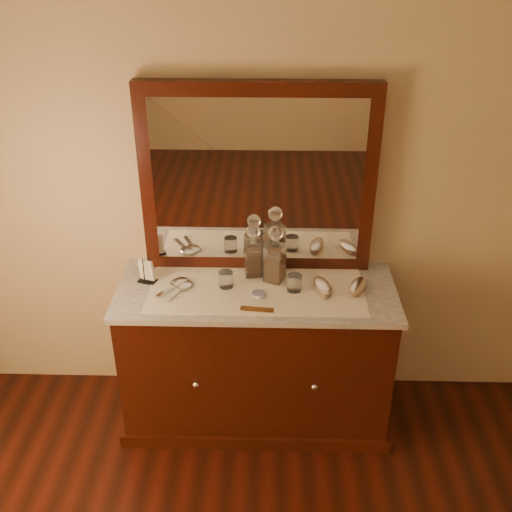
% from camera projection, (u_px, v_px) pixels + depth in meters
% --- Properties ---
extents(dresser_cabinet, '(1.40, 0.55, 0.82)m').
position_uv_depth(dresser_cabinet, '(256.00, 356.00, 3.26)').
color(dresser_cabinet, black).
rests_on(dresser_cabinet, floor).
extents(dresser_plinth, '(1.46, 0.59, 0.08)m').
position_uv_depth(dresser_plinth, '(256.00, 407.00, 3.44)').
color(dresser_plinth, black).
rests_on(dresser_plinth, floor).
extents(knob_left, '(0.04, 0.04, 0.04)m').
position_uv_depth(knob_left, '(196.00, 385.00, 2.99)').
color(knob_left, silver).
rests_on(knob_left, dresser_cabinet).
extents(knob_right, '(0.04, 0.04, 0.04)m').
position_uv_depth(knob_right, '(314.00, 387.00, 2.98)').
color(knob_right, silver).
rests_on(knob_right, dresser_cabinet).
extents(marble_top, '(1.44, 0.59, 0.03)m').
position_uv_depth(marble_top, '(257.00, 291.00, 3.05)').
color(marble_top, silver).
rests_on(marble_top, dresser_cabinet).
extents(mirror_frame, '(1.20, 0.08, 1.00)m').
position_uv_depth(mirror_frame, '(258.00, 180.00, 3.01)').
color(mirror_frame, black).
rests_on(mirror_frame, marble_top).
extents(mirror_glass, '(1.06, 0.01, 0.86)m').
position_uv_depth(mirror_glass, '(258.00, 183.00, 2.98)').
color(mirror_glass, white).
rests_on(mirror_glass, marble_top).
extents(lace_runner, '(1.10, 0.45, 0.00)m').
position_uv_depth(lace_runner, '(256.00, 291.00, 3.02)').
color(lace_runner, white).
rests_on(lace_runner, marble_top).
extents(pin_dish, '(0.08, 0.08, 0.01)m').
position_uv_depth(pin_dish, '(259.00, 294.00, 2.98)').
color(pin_dish, silver).
rests_on(pin_dish, lace_runner).
extents(comb, '(0.17, 0.05, 0.01)m').
position_uv_depth(comb, '(257.00, 309.00, 2.87)').
color(comb, brown).
rests_on(comb, lace_runner).
extents(napkin_rack, '(0.11, 0.09, 0.15)m').
position_uv_depth(napkin_rack, '(147.00, 272.00, 3.08)').
color(napkin_rack, black).
rests_on(napkin_rack, marble_top).
extents(decanter_left, '(0.10, 0.10, 0.29)m').
position_uv_depth(decanter_left, '(253.00, 256.00, 3.11)').
color(decanter_left, '#9C4E16').
rests_on(decanter_left, lace_runner).
extents(decanter_right, '(0.12, 0.12, 0.31)m').
position_uv_depth(decanter_right, '(275.00, 260.00, 3.06)').
color(decanter_right, '#9C4E16').
rests_on(decanter_right, lace_runner).
extents(brush_near, '(0.12, 0.19, 0.05)m').
position_uv_depth(brush_near, '(322.00, 287.00, 3.01)').
color(brush_near, '#8E6F57').
rests_on(brush_near, lace_runner).
extents(brush_far, '(0.13, 0.18, 0.05)m').
position_uv_depth(brush_far, '(358.00, 287.00, 3.01)').
color(brush_far, '#8E6F57').
rests_on(brush_far, lace_runner).
extents(hand_mirror_outer, '(0.17, 0.22, 0.02)m').
position_uv_depth(hand_mirror_outer, '(177.00, 284.00, 3.06)').
color(hand_mirror_outer, silver).
rests_on(hand_mirror_outer, lace_runner).
extents(hand_mirror_inner, '(0.14, 0.22, 0.02)m').
position_uv_depth(hand_mirror_inner, '(182.00, 287.00, 3.03)').
color(hand_mirror_inner, silver).
rests_on(hand_mirror_inner, lace_runner).
extents(tumblers, '(0.43, 0.10, 0.09)m').
position_uv_depth(tumblers, '(260.00, 281.00, 3.02)').
color(tumblers, white).
rests_on(tumblers, lace_runner).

